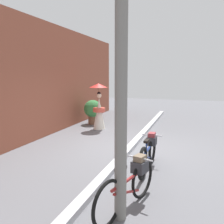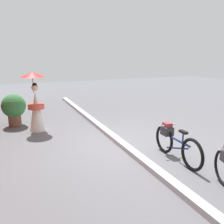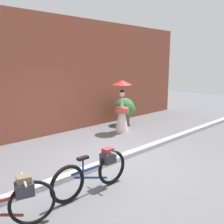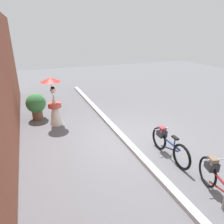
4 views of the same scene
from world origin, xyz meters
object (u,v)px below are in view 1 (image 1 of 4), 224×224
bicycle_near_officer (130,183)px  bicycle_far_side (149,152)px  person_with_parasol (99,107)px  utility_pole (121,57)px  potted_plant_by_door (93,110)px

bicycle_near_officer → bicycle_far_side: 1.72m
person_with_parasol → utility_pole: utility_pole is taller
bicycle_near_officer → bicycle_far_side: bicycle_near_officer is taller
bicycle_far_side → person_with_parasol: bearing=37.4°
potted_plant_by_door → utility_pole: (-6.34, -3.22, 1.78)m
bicycle_far_side → potted_plant_by_door: 5.39m
bicycle_far_side → utility_pole: utility_pole is taller
bicycle_near_officer → bicycle_far_side: size_ratio=0.97×
bicycle_near_officer → person_with_parasol: (5.19, 2.67, 0.46)m
bicycle_far_side → potted_plant_by_door: potted_plant_by_door is taller
bicycle_near_officer → utility_pole: (-0.32, 0.06, 1.97)m
bicycle_far_side → utility_pole: 2.86m
bicycle_near_officer → bicycle_far_side: (1.72, 0.02, -0.02)m
bicycle_far_side → utility_pole: (-2.05, 0.05, 1.99)m
potted_plant_by_door → bicycle_far_side: bearing=-142.7°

